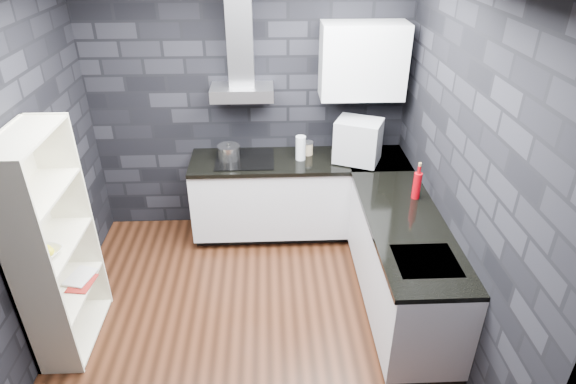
{
  "coord_description": "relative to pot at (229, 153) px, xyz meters",
  "views": [
    {
      "loc": [
        0.2,
        -3.09,
        3.02
      ],
      "look_at": [
        0.35,
        0.45,
        1.0
      ],
      "focal_mm": 30.0,
      "sensor_mm": 36.0,
      "label": 1
    }
  ],
  "objects": [
    {
      "name": "ground",
      "position": [
        0.21,
        -1.31,
        -0.98
      ],
      "size": [
        3.2,
        3.2,
        0.0
      ],
      "primitive_type": "plane",
      "color": "#3E1F12"
    },
    {
      "name": "wall_back",
      "position": [
        0.21,
        0.31,
        0.37
      ],
      "size": [
        3.2,
        0.05,
        2.7
      ],
      "primitive_type": "cube",
      "color": "black",
      "rests_on": "ground"
    },
    {
      "name": "wall_front",
      "position": [
        0.21,
        -2.94,
        0.37
      ],
      "size": [
        3.2,
        0.05,
        2.7
      ],
      "primitive_type": "cube",
      "color": "black",
      "rests_on": "ground"
    },
    {
      "name": "wall_left",
      "position": [
        -1.42,
        -1.31,
        0.37
      ],
      "size": [
        0.05,
        3.2,
        2.7
      ],
      "primitive_type": "cube",
      "color": "black",
      "rests_on": "ground"
    },
    {
      "name": "wall_right",
      "position": [
        1.83,
        -1.31,
        0.37
      ],
      "size": [
        0.05,
        3.2,
        2.7
      ],
      "primitive_type": "cube",
      "color": "black",
      "rests_on": "ground"
    },
    {
      "name": "toekick_back",
      "position": [
        0.71,
        0.03,
        -0.93
      ],
      "size": [
        2.18,
        0.5,
        0.1
      ],
      "primitive_type": "cube",
      "color": "black",
      "rests_on": "ground"
    },
    {
      "name": "toekick_right",
      "position": [
        1.55,
        -1.21,
        -0.93
      ],
      "size": [
        0.5,
        1.78,
        0.1
      ],
      "primitive_type": "cube",
      "color": "black",
      "rests_on": "ground"
    },
    {
      "name": "counter_back_cab",
      "position": [
        0.71,
        -0.01,
        -0.5
      ],
      "size": [
        2.2,
        0.6,
        0.76
      ],
      "primitive_type": "cube",
      "color": "silver",
      "rests_on": "ground"
    },
    {
      "name": "counter_right_cab",
      "position": [
        1.51,
        -1.21,
        -0.5
      ],
      "size": [
        0.6,
        1.8,
        0.76
      ],
      "primitive_type": "cube",
      "color": "silver",
      "rests_on": "ground"
    },
    {
      "name": "counter_back_top",
      "position": [
        0.71,
        -0.02,
        -0.1
      ],
      "size": [
        2.2,
        0.62,
        0.04
      ],
      "primitive_type": "cube",
      "color": "black",
      "rests_on": "counter_back_cab"
    },
    {
      "name": "counter_right_top",
      "position": [
        1.5,
        -1.21,
        -0.1
      ],
      "size": [
        0.62,
        1.8,
        0.04
      ],
      "primitive_type": "cube",
      "color": "black",
      "rests_on": "counter_right_cab"
    },
    {
      "name": "counter_corner_top",
      "position": [
        1.51,
        -0.01,
        -0.1
      ],
      "size": [
        0.62,
        0.62,
        0.04
      ],
      "primitive_type": "cube",
      "color": "black",
      "rests_on": "counter_right_cab"
    },
    {
      "name": "hood_body",
      "position": [
        0.16,
        0.12,
        0.58
      ],
      "size": [
        0.6,
        0.34,
        0.12
      ],
      "primitive_type": "cube",
      "color": "#A8A8AD",
      "rests_on": "wall_back"
    },
    {
      "name": "hood_chimney",
      "position": [
        0.16,
        0.19,
        1.09
      ],
      "size": [
        0.24,
        0.2,
        0.9
      ],
      "primitive_type": "cube",
      "color": "#A8A8AD",
      "rests_on": "hood_body"
    },
    {
      "name": "upper_cabinet",
      "position": [
        1.31,
        0.11,
        0.87
      ],
      "size": [
        0.8,
        0.35,
        0.7
      ],
      "primitive_type": "cube",
      "color": "silver",
      "rests_on": "wall_back"
    },
    {
      "name": "cooktop",
      "position": [
        0.16,
        -0.01,
        -0.07
      ],
      "size": [
        0.58,
        0.5,
        0.01
      ],
      "primitive_type": "cube",
      "color": "black",
      "rests_on": "counter_back_top"
    },
    {
      "name": "sink_rim",
      "position": [
        1.51,
        -1.71,
        -0.08
      ],
      "size": [
        0.44,
        0.4,
        0.01
      ],
      "primitive_type": "cube",
      "color": "#A8A8AD",
      "rests_on": "counter_right_top"
    },
    {
      "name": "pot",
      "position": [
        0.0,
        0.0,
        0.0
      ],
      "size": [
        0.27,
        0.27,
        0.13
      ],
      "primitive_type": "cylinder",
      "rotation": [
        0.0,
        0.0,
        0.27
      ],
      "color": "silver",
      "rests_on": "cooktop"
    },
    {
      "name": "glass_vase",
      "position": [
        0.72,
        -0.02,
        0.05
      ],
      "size": [
        0.13,
        0.13,
        0.25
      ],
      "primitive_type": "cylinder",
      "rotation": [
        0.0,
        0.0,
        -0.4
      ],
      "color": "silver",
      "rests_on": "counter_back_top"
    },
    {
      "name": "storage_jar",
      "position": [
        0.8,
        0.09,
        -0.01
      ],
      "size": [
        0.13,
        0.13,
        0.12
      ],
      "primitive_type": "cylinder",
      "rotation": [
        0.0,
        0.0,
        -0.35
      ],
      "color": "tan",
      "rests_on": "counter_back_top"
    },
    {
      "name": "utensil_crock",
      "position": [
        1.07,
        -0.08,
        -0.02
      ],
      "size": [
        0.11,
        0.11,
        0.12
      ],
      "primitive_type": "cylinder",
      "rotation": [
        0.0,
        0.0,
        0.21
      ],
      "color": "silver",
      "rests_on": "counter_back_top"
    },
    {
      "name": "appliance_garage",
      "position": [
        1.28,
        -0.1,
        0.15
      ],
      "size": [
        0.52,
        0.47,
        0.42
      ],
      "primitive_type": "cube",
      "rotation": [
        0.0,
        0.0,
        -0.41
      ],
      "color": "#A4A6AB",
      "rests_on": "counter_back_top"
    },
    {
      "name": "red_bottle",
      "position": [
        1.67,
        -0.84,
        0.04
      ],
      "size": [
        0.07,
        0.07,
        0.24
      ],
      "primitive_type": "cylinder",
      "rotation": [
        0.0,
        0.0,
        0.04
      ],
      "color": "#A0020C",
      "rests_on": "counter_right_top"
    },
    {
      "name": "bookshelf",
      "position": [
        -1.21,
        -1.43,
        -0.08
      ],
      "size": [
        0.49,
        0.85,
        1.8
      ],
      "primitive_type": "cube",
      "rotation": [
        0.0,
        0.0,
        -0.2
      ],
      "color": "silver",
      "rests_on": "ground"
    },
    {
      "name": "fruit_bowl",
      "position": [
        -1.21,
        -1.56,
        -0.04
      ],
      "size": [
        0.28,
        0.28,
        0.05
      ],
      "primitive_type": "imported",
      "rotation": [
        0.0,
        0.0,
        -0.39
      ],
      "color": "silver",
      "rests_on": "bookshelf"
    },
    {
      "name": "book_red",
      "position": [
        -1.21,
        -1.33,
        -0.4
      ],
      "size": [
        0.18,
        0.05,
        0.24
      ],
      "primitive_type": "imported",
      "rotation": [
        0.0,
        0.0,
        -0.14
      ],
      "color": "maroon",
      "rests_on": "bookshelf"
    },
    {
      "name": "book_second",
      "position": [
        -1.24,
        -1.25,
        -0.38
      ],
      "size": [
        0.18,
        0.07,
        0.25
      ],
      "primitive_type": "imported",
      "rotation": [
        0.0,
        0.0,
        -0.28
      ],
      "color": "#B2B2B2",
      "rests_on": "bookshelf"
    }
  ]
}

